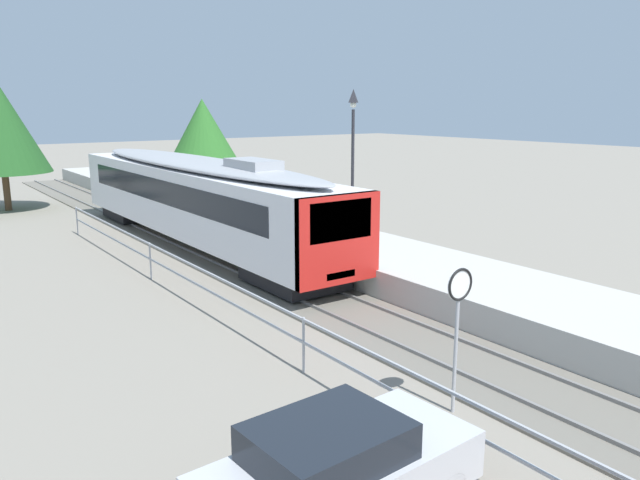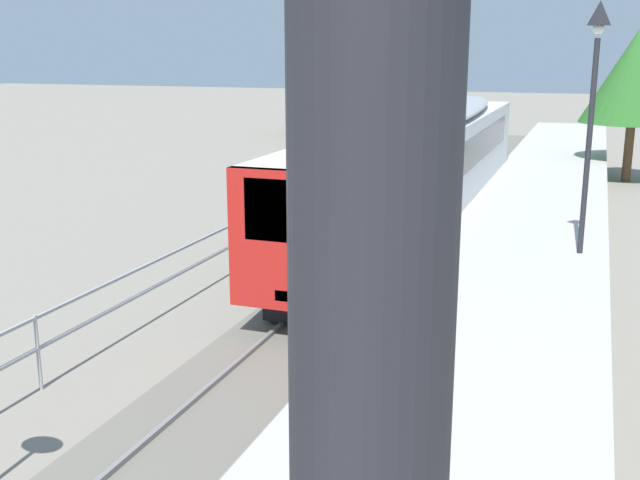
# 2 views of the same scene
# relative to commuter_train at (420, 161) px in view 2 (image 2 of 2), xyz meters

# --- Properties ---
(ground_plane) EXTENTS (160.00, 160.00, 0.00)m
(ground_plane) POSITION_rel_commuter_train_xyz_m (-3.00, -2.58, -2.15)
(ground_plane) COLOR gray
(track_rails) EXTENTS (3.20, 60.00, 0.14)m
(track_rails) POSITION_rel_commuter_train_xyz_m (0.00, -2.58, -2.11)
(track_rails) COLOR #6B665B
(track_rails) RESTS_ON ground
(commuter_train) EXTENTS (2.82, 19.40, 3.74)m
(commuter_train) POSITION_rel_commuter_train_xyz_m (0.00, 0.00, 0.00)
(commuter_train) COLOR silver
(commuter_train) RESTS_ON track_rails
(station_platform) EXTENTS (3.90, 60.00, 0.90)m
(station_platform) POSITION_rel_commuter_train_xyz_m (3.25, -2.58, -1.70)
(station_platform) COLOR #B7B5AD
(station_platform) RESTS_ON ground
(platform_lamp_mid_platform) EXTENTS (0.34, 0.34, 5.35)m
(platform_lamp_mid_platform) POSITION_rel_commuter_train_xyz_m (4.59, -4.35, 2.48)
(platform_lamp_mid_platform) COLOR #232328
(platform_lamp_mid_platform) RESTS_ON station_platform
(carpark_fence) EXTENTS (0.06, 36.06, 1.25)m
(carpark_fence) POSITION_rel_commuter_train_xyz_m (-3.30, -12.58, -1.24)
(carpark_fence) COLOR #9EA0A5
(carpark_fence) RESTS_ON ground
(tree_behind_carpark) EXTENTS (4.13, 4.13, 6.06)m
(tree_behind_carpark) POSITION_rel_commuter_train_xyz_m (6.00, 11.89, 2.06)
(tree_behind_carpark) COLOR brown
(tree_behind_carpark) RESTS_ON ground
(tree_behind_station_far) EXTENTS (4.33, 4.33, 7.12)m
(tree_behind_station_far) POSITION_rel_commuter_train_xyz_m (-11.83, 24.79, 2.48)
(tree_behind_station_far) COLOR brown
(tree_behind_station_far) RESTS_ON ground
(tree_distant_left) EXTENTS (4.95, 4.95, 7.06)m
(tree_distant_left) POSITION_rel_commuter_train_xyz_m (-4.65, 14.41, 2.42)
(tree_distant_left) COLOR brown
(tree_distant_left) RESTS_ON ground
(tree_distant_centre) EXTENTS (5.38, 5.38, 6.30)m
(tree_distant_centre) POSITION_rel_commuter_train_xyz_m (-8.03, 25.40, 1.83)
(tree_distant_centre) COLOR brown
(tree_distant_centre) RESTS_ON ground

